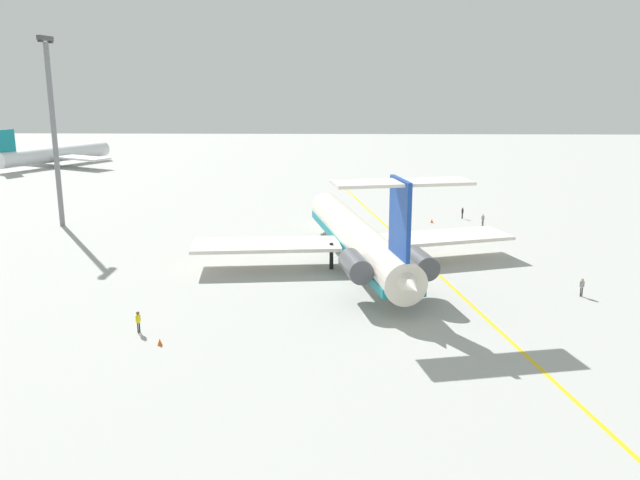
{
  "coord_description": "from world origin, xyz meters",
  "views": [
    {
      "loc": [
        -72.08,
        8.3,
        20.02
      ],
      "look_at": [
        -1.41,
        9.96,
        2.77
      ],
      "focal_mm": 37.38,
      "sensor_mm": 36.0,
      "label": 1
    }
  ],
  "objects_px": {
    "ground_crew_near_nose": "(582,285)",
    "safety_cone_tail": "(432,221)",
    "main_jetliner": "(359,239)",
    "ground_crew_starboard": "(462,212)",
    "ground_crew_near_tail": "(483,218)",
    "airliner_far_right": "(59,154)",
    "ground_crew_portside": "(138,319)",
    "safety_cone_wingtip": "(403,220)",
    "light_mast": "(53,125)",
    "safety_cone_nose": "(160,342)"
  },
  "relations": [
    {
      "from": "ground_crew_near_nose",
      "to": "safety_cone_tail",
      "type": "height_order",
      "value": "ground_crew_near_nose"
    },
    {
      "from": "main_jetliner",
      "to": "ground_crew_starboard",
      "type": "bearing_deg",
      "value": -43.22
    },
    {
      "from": "main_jetliner",
      "to": "ground_crew_starboard",
      "type": "xyz_separation_m",
      "value": [
        26.15,
        -15.99,
        -2.16
      ]
    },
    {
      "from": "ground_crew_near_tail",
      "to": "main_jetliner",
      "type": "bearing_deg",
      "value": 171.24
    },
    {
      "from": "main_jetliner",
      "to": "airliner_far_right",
      "type": "relative_size",
      "value": 1.38
    },
    {
      "from": "airliner_far_right",
      "to": "ground_crew_portside",
      "type": "distance_m",
      "value": 115.29
    },
    {
      "from": "main_jetliner",
      "to": "safety_cone_tail",
      "type": "distance_m",
      "value": 25.89
    },
    {
      "from": "ground_crew_near_tail",
      "to": "ground_crew_portside",
      "type": "height_order",
      "value": "ground_crew_portside"
    },
    {
      "from": "ground_crew_near_nose",
      "to": "safety_cone_wingtip",
      "type": "distance_m",
      "value": 35.73
    },
    {
      "from": "ground_crew_near_nose",
      "to": "safety_cone_wingtip",
      "type": "bearing_deg",
      "value": 18.51
    },
    {
      "from": "main_jetliner",
      "to": "ground_crew_near_tail",
      "type": "distance_m",
      "value": 27.87
    },
    {
      "from": "light_mast",
      "to": "safety_cone_wingtip",
      "type": "bearing_deg",
      "value": -85.62
    },
    {
      "from": "ground_crew_portside",
      "to": "safety_cone_tail",
      "type": "height_order",
      "value": "ground_crew_portside"
    },
    {
      "from": "ground_crew_starboard",
      "to": "safety_cone_tail",
      "type": "xyz_separation_m",
      "value": [
        -2.97,
        4.84,
        -0.78
      ]
    },
    {
      "from": "ground_crew_near_tail",
      "to": "safety_cone_nose",
      "type": "relative_size",
      "value": 3.05
    },
    {
      "from": "safety_cone_nose",
      "to": "ground_crew_starboard",
      "type": "bearing_deg",
      "value": -33.6
    },
    {
      "from": "ground_crew_starboard",
      "to": "safety_cone_tail",
      "type": "relative_size",
      "value": 3.02
    },
    {
      "from": "ground_crew_portside",
      "to": "ground_crew_near_nose",
      "type": "bearing_deg",
      "value": -127.21
    },
    {
      "from": "ground_crew_near_tail",
      "to": "light_mast",
      "type": "height_order",
      "value": "light_mast"
    },
    {
      "from": "airliner_far_right",
      "to": "safety_cone_tail",
      "type": "distance_m",
      "value": 99.8
    },
    {
      "from": "airliner_far_right",
      "to": "ground_crew_portside",
      "type": "height_order",
      "value": "airliner_far_right"
    },
    {
      "from": "main_jetliner",
      "to": "safety_cone_nose",
      "type": "relative_size",
      "value": 73.17
    },
    {
      "from": "ground_crew_near_tail",
      "to": "ground_crew_starboard",
      "type": "height_order",
      "value": "ground_crew_near_tail"
    },
    {
      "from": "safety_cone_wingtip",
      "to": "safety_cone_tail",
      "type": "relative_size",
      "value": 1.0
    },
    {
      "from": "safety_cone_wingtip",
      "to": "ground_crew_near_nose",
      "type": "bearing_deg",
      "value": -157.89
    },
    {
      "from": "ground_crew_near_tail",
      "to": "safety_cone_tail",
      "type": "relative_size",
      "value": 3.05
    },
    {
      "from": "safety_cone_nose",
      "to": "safety_cone_wingtip",
      "type": "relative_size",
      "value": 1.0
    },
    {
      "from": "airliner_far_right",
      "to": "light_mast",
      "type": "bearing_deg",
      "value": -129.42
    },
    {
      "from": "safety_cone_nose",
      "to": "safety_cone_wingtip",
      "type": "xyz_separation_m",
      "value": [
        45.74,
        -23.2,
        0.0
      ]
    },
    {
      "from": "ground_crew_near_nose",
      "to": "safety_cone_nose",
      "type": "distance_m",
      "value": 38.77
    },
    {
      "from": "ground_crew_near_nose",
      "to": "safety_cone_nose",
      "type": "bearing_deg",
      "value": 105.44
    },
    {
      "from": "airliner_far_right",
      "to": "ground_crew_starboard",
      "type": "height_order",
      "value": "airliner_far_right"
    },
    {
      "from": "airliner_far_right",
      "to": "ground_crew_starboard",
      "type": "relative_size",
      "value": 17.48
    },
    {
      "from": "ground_crew_starboard",
      "to": "safety_cone_wingtip",
      "type": "distance_m",
      "value": 9.18
    },
    {
      "from": "safety_cone_nose",
      "to": "ground_crew_near_nose",
      "type": "bearing_deg",
      "value": -70.97
    },
    {
      "from": "safety_cone_nose",
      "to": "light_mast",
      "type": "bearing_deg",
      "value": 30.24
    },
    {
      "from": "ground_crew_near_tail",
      "to": "ground_crew_near_nose",
      "type": "bearing_deg",
      "value": -143.56
    },
    {
      "from": "main_jetliner",
      "to": "airliner_far_right",
      "type": "distance_m",
      "value": 108.3
    },
    {
      "from": "ground_crew_near_nose",
      "to": "safety_cone_tail",
      "type": "xyz_separation_m",
      "value": [
        32.57,
        9.47,
        -0.85
      ]
    },
    {
      "from": "ground_crew_near_nose",
      "to": "ground_crew_near_tail",
      "type": "height_order",
      "value": "ground_crew_near_nose"
    },
    {
      "from": "ground_crew_starboard",
      "to": "safety_cone_tail",
      "type": "height_order",
      "value": "ground_crew_starboard"
    },
    {
      "from": "ground_crew_starboard",
      "to": "safety_cone_nose",
      "type": "relative_size",
      "value": 3.02
    },
    {
      "from": "ground_crew_near_tail",
      "to": "ground_crew_portside",
      "type": "xyz_separation_m",
      "value": [
        -40.76,
        36.29,
        0.09
      ]
    },
    {
      "from": "ground_crew_starboard",
      "to": "ground_crew_portside",
      "type": "bearing_deg",
      "value": -155.03
    },
    {
      "from": "airliner_far_right",
      "to": "safety_cone_wingtip",
      "type": "xyz_separation_m",
      "value": [
        -61.18,
        -74.43,
        -2.45
      ]
    },
    {
      "from": "ground_crew_portside",
      "to": "airliner_far_right",
      "type": "bearing_deg",
      "value": -26.69
    },
    {
      "from": "safety_cone_wingtip",
      "to": "ground_crew_near_tail",
      "type": "bearing_deg",
      "value": -102.95
    },
    {
      "from": "ground_crew_near_nose",
      "to": "safety_cone_tail",
      "type": "distance_m",
      "value": 33.93
    },
    {
      "from": "safety_cone_tail",
      "to": "safety_cone_wingtip",
      "type": "bearing_deg",
      "value": 82.41
    },
    {
      "from": "light_mast",
      "to": "ground_crew_near_tail",
      "type": "bearing_deg",
      "value": -88.84
    }
  ]
}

